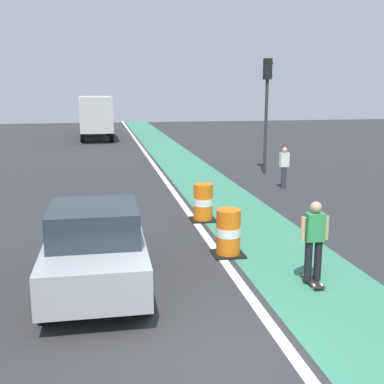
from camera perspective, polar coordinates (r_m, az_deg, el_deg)
ground_plane at (r=7.56m, az=4.29°, el=-18.31°), size 100.00×100.00×0.00m
bike_lane_strip at (r=19.13m, az=1.97°, el=0.60°), size 2.50×80.00×0.01m
lane_divider_stripe at (r=18.86m, az=-2.48°, el=0.43°), size 0.20×80.00×0.01m
skateboarder_on_lane at (r=9.82m, az=14.19°, el=-5.52°), size 0.57×0.81×1.69m
parked_sedan_nearest at (r=9.53m, az=-11.30°, el=-6.41°), size 1.96×4.12×1.70m
traffic_barrel_front at (r=11.31m, az=4.30°, el=-4.83°), size 0.73×0.73×1.09m
traffic_barrel_mid at (r=14.20m, az=1.31°, el=-1.28°), size 0.73×0.73×1.09m
delivery_truck_down_block at (r=37.94m, az=-11.27°, el=8.90°), size 2.48×7.64×3.23m
traffic_light_corner at (r=22.13m, az=8.82°, el=11.15°), size 0.41×0.32×5.10m
pedestrian_crossing at (r=19.03m, az=10.80°, el=2.96°), size 0.34×0.20×1.61m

